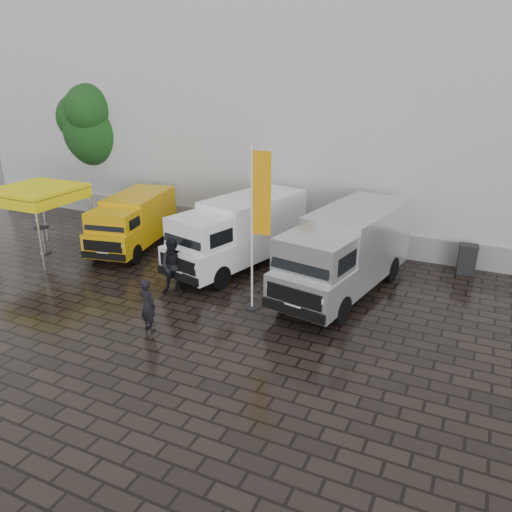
{
  "coord_description": "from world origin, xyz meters",
  "views": [
    {
      "loc": [
        5.68,
        -11.95,
        7.35
      ],
      "look_at": [
        -0.95,
        2.2,
        1.42
      ],
      "focal_mm": 35.0,
      "sensor_mm": 36.0,
      "label": 1
    }
  ],
  "objects": [
    {
      "name": "ground",
      "position": [
        0.0,
        0.0,
        0.0
      ],
      "size": [
        120.0,
        120.0,
        0.0
      ],
      "primitive_type": "plane",
      "color": "black",
      "rests_on": "ground"
    },
    {
      "name": "exhibition_hall",
      "position": [
        2.0,
        16.0,
        6.0
      ],
      "size": [
        44.0,
        16.0,
        12.0
      ],
      "primitive_type": "cube",
      "color": "silver",
      "rests_on": "ground"
    },
    {
      "name": "hall_plinth",
      "position": [
        2.0,
        7.95,
        0.5
      ],
      "size": [
        44.0,
        0.15,
        1.0
      ],
      "primitive_type": "cube",
      "color": "gray",
      "rests_on": "ground"
    },
    {
      "name": "van_yellow",
      "position": [
        -7.66,
        4.18,
        1.14
      ],
      "size": [
        2.8,
        5.2,
        2.27
      ],
      "primitive_type": null,
      "rotation": [
        0.0,
        0.0,
        0.19
      ],
      "color": "#E1A60B",
      "rests_on": "ground"
    },
    {
      "name": "van_white",
      "position": [
        -2.68,
        4.26,
        1.33
      ],
      "size": [
        3.57,
        6.47,
        2.66
      ],
      "primitive_type": null,
      "rotation": [
        0.0,
        0.0,
        -0.26
      ],
      "color": "white",
      "rests_on": "ground"
    },
    {
      "name": "van_silver",
      "position": [
        1.69,
        3.65,
        1.41
      ],
      "size": [
        3.32,
        6.81,
        2.83
      ],
      "primitive_type": null,
      "rotation": [
        0.0,
        0.0,
        -0.18
      ],
      "color": "silver",
      "rests_on": "ground"
    },
    {
      "name": "canopy_tent",
      "position": [
        -10.71,
        2.11,
        2.64
      ],
      "size": [
        2.99,
        2.99,
        2.83
      ],
      "color": "silver",
      "rests_on": "ground"
    },
    {
      "name": "flagpole",
      "position": [
        -0.46,
        1.26,
        2.98
      ],
      "size": [
        0.88,
        0.5,
        5.31
      ],
      "color": "black",
      "rests_on": "ground"
    },
    {
      "name": "tree",
      "position": [
        -13.26,
        9.13,
        4.42
      ],
      "size": [
        3.83,
        3.95,
        6.88
      ],
      "color": "black",
      "rests_on": "ground"
    },
    {
      "name": "cocktail_table",
      "position": [
        -10.75,
        2.13,
        0.57
      ],
      "size": [
        0.6,
        0.6,
        1.15
      ],
      "primitive_type": "cylinder",
      "color": "black",
      "rests_on": "ground"
    },
    {
      "name": "wheelie_bin",
      "position": [
        5.46,
        7.35,
        0.56
      ],
      "size": [
        0.74,
        0.74,
        1.13
      ],
      "primitive_type": "cube",
      "rotation": [
        0.0,
        0.0,
        0.09
      ],
      "color": "black",
      "rests_on": "ground"
    },
    {
      "name": "person_front",
      "position": [
        -2.79,
        -1.37,
        0.82
      ],
      "size": [
        0.68,
        0.55,
        1.64
      ],
      "primitive_type": "imported",
      "rotation": [
        0.0,
        0.0,
        2.85
      ],
      "color": "black",
      "rests_on": "ground"
    },
    {
      "name": "person_tent",
      "position": [
        -3.56,
        1.16,
        0.98
      ],
      "size": [
        1.17,
        1.06,
        1.96
      ],
      "primitive_type": "imported",
      "rotation": [
        0.0,
        0.0,
        0.41
      ],
      "color": "black",
      "rests_on": "ground"
    }
  ]
}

